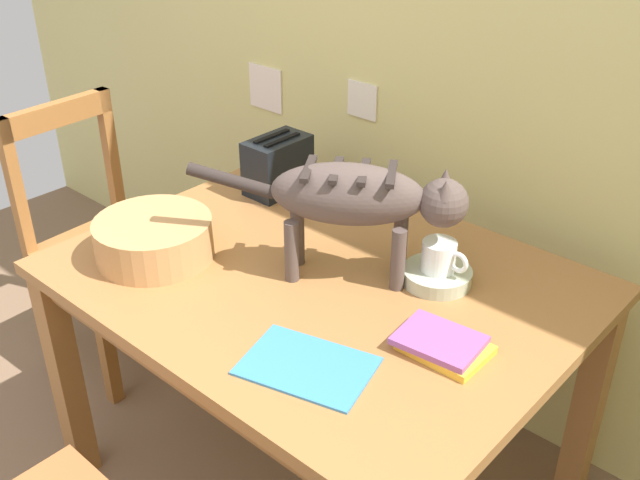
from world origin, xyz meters
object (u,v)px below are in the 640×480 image
(dining_table, at_px, (320,302))
(magazine, at_px, (307,366))
(coffee_mug, at_px, (440,256))
(saucer_bowl, at_px, (437,276))
(wooden_chair_far, at_px, (102,243))
(book_stack, at_px, (443,344))
(wicker_basket, at_px, (154,238))
(cat, at_px, (360,199))
(toaster, at_px, (278,165))

(dining_table, distance_m, magazine, 0.38)
(magazine, bearing_deg, coffee_mug, 71.93)
(saucer_bowl, xyz_separation_m, wooden_chair_far, (-1.26, -0.18, -0.31))
(book_stack, relative_size, wicker_basket, 0.65)
(cat, xyz_separation_m, toaster, (-0.50, 0.22, -0.13))
(dining_table, height_order, toaster, toaster)
(book_stack, bearing_deg, toaster, 158.20)
(cat, distance_m, magazine, 0.44)
(magazine, bearing_deg, cat, 97.49)
(cat, relative_size, wicker_basket, 1.91)
(book_stack, distance_m, toaster, 0.89)
(magazine, bearing_deg, dining_table, 112.09)
(book_stack, relative_size, wooden_chair_far, 0.21)
(saucer_bowl, height_order, book_stack, saucer_bowl)
(wooden_chair_far, bearing_deg, saucer_bowl, 95.92)
(coffee_mug, xyz_separation_m, wicker_basket, (-0.63, -0.39, -0.02))
(dining_table, relative_size, magazine, 4.71)
(toaster, distance_m, wooden_chair_far, 0.76)
(dining_table, height_order, coffee_mug, coffee_mug)
(cat, bearing_deg, coffee_mug, 89.47)
(saucer_bowl, height_order, coffee_mug, coffee_mug)
(coffee_mug, relative_size, book_stack, 0.63)
(dining_table, bearing_deg, cat, 37.87)
(dining_table, bearing_deg, magazine, -52.37)
(toaster, bearing_deg, wicker_basket, -85.39)
(dining_table, xyz_separation_m, wicker_basket, (-0.38, -0.22, 0.14))
(wicker_basket, bearing_deg, cat, 31.54)
(cat, distance_m, wooden_chair_far, 1.21)
(saucer_bowl, distance_m, toaster, 0.68)
(saucer_bowl, height_order, wicker_basket, wicker_basket)
(saucer_bowl, relative_size, book_stack, 0.87)
(dining_table, xyz_separation_m, wooden_chair_far, (-1.02, -0.02, -0.20))
(magazine, distance_m, toaster, 0.86)
(toaster, bearing_deg, saucer_bowl, -9.49)
(toaster, bearing_deg, wooden_chair_far, -153.62)
(toaster, bearing_deg, book_stack, -21.80)
(toaster, bearing_deg, cat, -23.73)
(book_stack, bearing_deg, cat, 161.24)
(coffee_mug, bearing_deg, saucer_bowl, 180.00)
(cat, relative_size, book_stack, 2.95)
(coffee_mug, relative_size, magazine, 0.46)
(magazine, height_order, wooden_chair_far, wooden_chair_far)
(cat, height_order, coffee_mug, cat)
(toaster, bearing_deg, magazine, -41.30)
(saucer_bowl, height_order, magazine, saucer_bowl)
(book_stack, bearing_deg, wicker_basket, -167.84)
(toaster, height_order, wooden_chair_far, wooden_chair_far)
(cat, xyz_separation_m, wicker_basket, (-0.46, -0.28, -0.16))
(dining_table, bearing_deg, toaster, 146.70)
(saucer_bowl, bearing_deg, wooden_chair_far, -171.69)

